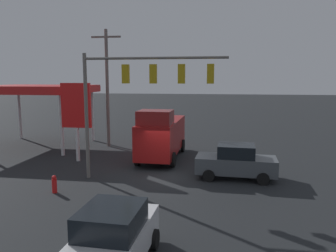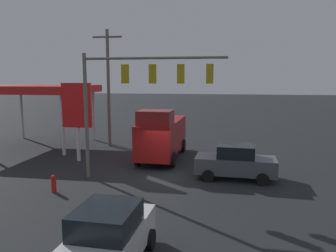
{
  "view_description": "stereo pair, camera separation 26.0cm",
  "coord_description": "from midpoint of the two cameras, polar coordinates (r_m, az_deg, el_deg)",
  "views": [
    {
      "loc": [
        -3.05,
        17.83,
        5.57
      ],
      "look_at": [
        0.0,
        -2.0,
        2.65
      ],
      "focal_mm": 35.0,
      "sensor_mm": 36.0,
      "label": 1
    },
    {
      "loc": [
        -3.31,
        17.79,
        5.57
      ],
      "look_at": [
        0.0,
        -2.0,
        2.65
      ],
      "focal_mm": 35.0,
      "sensor_mm": 36.0,
      "label": 2
    }
  ],
  "objects": [
    {
      "name": "sedan_far",
      "position": [
        18.75,
        11.34,
        -6.13
      ],
      "size": [
        4.49,
        2.25,
        1.93
      ],
      "rotation": [
        0.0,
        0.0,
        -0.06
      ],
      "color": "#474C51",
      "rests_on": "ground"
    },
    {
      "name": "traffic_signal_assembly",
      "position": [
        17.58,
        -5.14,
        7.23
      ],
      "size": [
        7.77,
        0.43,
        6.92
      ],
      "color": "slate",
      "rests_on": "ground"
    },
    {
      "name": "price_sign",
      "position": [
        22.69,
        -16.01,
        2.98
      ],
      "size": [
        2.02,
        0.27,
        5.27
      ],
      "color": "silver",
      "rests_on": "ground"
    },
    {
      "name": "ground_plane",
      "position": [
        18.93,
        -1.33,
        -8.82
      ],
      "size": [
        200.0,
        200.0,
        0.0
      ],
      "primitive_type": "plane",
      "color": "black"
    },
    {
      "name": "gas_station_canopy",
      "position": [
        28.91,
        -22.16,
        5.84
      ],
      "size": [
        8.28,
        7.09,
        5.01
      ],
      "color": "red",
      "rests_on": "ground"
    },
    {
      "name": "sedan_waiting",
      "position": [
        10.16,
        -10.5,
        -18.92
      ],
      "size": [
        2.19,
        4.47,
        1.93
      ],
      "rotation": [
        0.0,
        0.0,
        1.53
      ],
      "color": "silver",
      "rests_on": "ground"
    },
    {
      "name": "delivery_truck",
      "position": [
        22.67,
        -1.48,
        -1.55
      ],
      "size": [
        2.71,
        6.86,
        3.58
      ],
      "rotation": [
        0.0,
        0.0,
        1.54
      ],
      "color": "maroon",
      "rests_on": "ground"
    },
    {
      "name": "fire_hydrant",
      "position": [
        17.25,
        -19.6,
        -9.51
      ],
      "size": [
        0.24,
        0.24,
        0.88
      ],
      "color": "red",
      "rests_on": "ground"
    },
    {
      "name": "utility_pole",
      "position": [
        27.13,
        -10.81,
        6.94
      ],
      "size": [
        2.4,
        0.26,
        9.43
      ],
      "color": "slate",
      "rests_on": "ground"
    }
  ]
}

